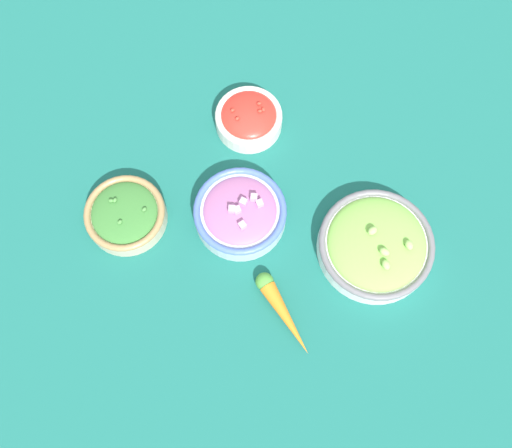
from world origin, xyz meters
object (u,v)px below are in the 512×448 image
(bowl_broccoli, at_px, (125,214))
(bowl_cherry_tomatoes, at_px, (249,118))
(bowl_lettuce, at_px, (376,245))
(loose_carrot, at_px, (282,311))
(bowl_red_onion, at_px, (241,212))

(bowl_broccoli, xyz_separation_m, bowl_cherry_tomatoes, (-0.05, -0.28, 0.00))
(bowl_lettuce, xyz_separation_m, bowl_cherry_tomatoes, (0.32, -0.05, -0.00))
(bowl_broccoli, relative_size, loose_carrot, 0.94)
(loose_carrot, bearing_deg, bowl_broccoli, -151.97)
(bowl_broccoli, bearing_deg, bowl_cherry_tomatoes, -99.88)
(bowl_broccoli, bearing_deg, loose_carrot, -173.03)
(bowl_cherry_tomatoes, bearing_deg, bowl_red_onion, 124.57)
(loose_carrot, bearing_deg, bowl_cherry_tomatoes, 158.78)
(bowl_cherry_tomatoes, bearing_deg, loose_carrot, 137.72)
(bowl_red_onion, xyz_separation_m, bowl_cherry_tomatoes, (0.10, -0.15, -0.00))
(bowl_cherry_tomatoes, height_order, loose_carrot, bowl_cherry_tomatoes)
(bowl_broccoli, height_order, loose_carrot, bowl_broccoli)
(bowl_lettuce, height_order, bowl_cherry_tomatoes, bowl_lettuce)
(bowl_broccoli, relative_size, bowl_lettuce, 0.71)
(bowl_red_onion, distance_m, bowl_broccoli, 0.20)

